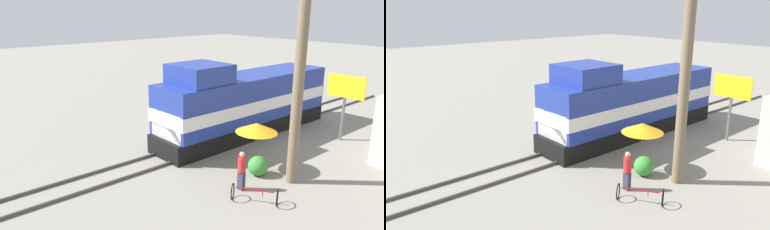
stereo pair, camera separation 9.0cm
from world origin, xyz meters
TOP-DOWN VIEW (x-y plane):
  - ground_plane at (0.00, 0.00)m, footprint 120.00×120.00m
  - rail_near at (-0.72, 0.00)m, footprint 0.08×36.57m
  - rail_far at (0.72, 0.00)m, footprint 0.08×36.57m
  - locomotive at (0.00, 2.04)m, footprint 2.92×12.74m
  - utility_pole at (5.77, -0.99)m, footprint 1.80×0.46m
  - vendor_umbrella at (3.89, -1.26)m, footprint 1.98×1.98m
  - billboard_sign at (4.41, 5.83)m, footprint 2.22×0.12m
  - shrub_cluster at (4.36, -1.62)m, footprint 0.94×0.94m
  - person_bystander at (4.82, -3.26)m, footprint 0.34×0.34m
  - bicycle at (5.92, -3.67)m, footprint 1.92×1.58m

SIDE VIEW (x-z plane):
  - ground_plane at x=0.00m, z-range 0.00..0.00m
  - rail_near at x=-0.72m, z-range 0.00..0.15m
  - rail_far at x=0.72m, z-range 0.00..0.15m
  - bicycle at x=5.92m, z-range 0.01..0.71m
  - shrub_cluster at x=4.36m, z-range 0.00..0.94m
  - person_bystander at x=4.82m, z-range 0.08..1.82m
  - locomotive at x=0.00m, z-range -0.36..4.34m
  - vendor_umbrella at x=3.89m, z-range 0.96..3.33m
  - billboard_sign at x=4.41m, z-range 1.02..4.87m
  - utility_pole at x=5.77m, z-range 0.05..11.38m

